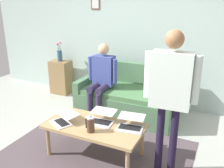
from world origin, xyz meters
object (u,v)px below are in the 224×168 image
(laptop_left, at_px, (102,119))
(french_press, at_px, (91,124))
(side_shelf, at_px, (61,77))
(person_seated, at_px, (102,76))
(laptop_right, at_px, (130,124))
(coffee_table, at_px, (95,128))
(couch, at_px, (128,98))
(flower_vase, at_px, (60,54))
(person_standing, at_px, (171,87))
(laptop_center, at_px, (63,120))

(laptop_left, height_order, french_press, french_press)
(laptop_left, bearing_deg, side_shelf, -41.52)
(laptop_left, height_order, person_seated, person_seated)
(laptop_right, bearing_deg, coffee_table, 16.63)
(couch, relative_size, laptop_right, 4.47)
(couch, height_order, flower_vase, flower_vase)
(couch, relative_size, coffee_table, 1.34)
(laptop_left, distance_m, person_standing, 1.08)
(flower_vase, bearing_deg, side_shelf, 94.53)
(flower_vase, bearing_deg, french_press, 133.84)
(couch, relative_size, side_shelf, 2.37)
(coffee_table, bearing_deg, laptop_left, -112.12)
(person_seated, bearing_deg, flower_vase, -24.30)
(laptop_left, relative_size, person_seated, 0.29)
(laptop_left, relative_size, side_shelf, 0.51)
(side_shelf, relative_size, flower_vase, 1.78)
(laptop_left, xyz_separation_m, person_seated, (0.53, -1.04, 0.23))
(person_standing, bearing_deg, french_press, 13.57)
(person_standing, height_order, person_seated, person_standing)
(side_shelf, bearing_deg, laptop_left, 138.48)
(laptop_right, relative_size, side_shelf, 0.53)
(laptop_right, bearing_deg, laptop_left, 3.21)
(laptop_left, bearing_deg, person_standing, 175.91)
(laptop_left, distance_m, laptop_right, 0.40)
(french_press, height_order, person_standing, person_standing)
(laptop_left, distance_m, laptop_center, 0.50)
(laptop_right, distance_m, flower_vase, 2.78)
(french_press, height_order, side_shelf, side_shelf)
(french_press, bearing_deg, couch, -85.68)
(coffee_table, relative_size, french_press, 5.64)
(coffee_table, height_order, person_standing, person_standing)
(coffee_table, distance_m, person_seated, 1.29)
(laptop_left, bearing_deg, flower_vase, -41.54)
(couch, distance_m, laptop_left, 1.29)
(couch, xyz_separation_m, laptop_left, (-0.12, 1.27, 0.20))
(side_shelf, bearing_deg, person_standing, 148.20)
(flower_vase, height_order, person_seated, person_seated)
(laptop_left, height_order, person_standing, person_standing)
(laptop_left, bearing_deg, coffee_table, 67.88)
(french_press, bearing_deg, laptop_left, -91.19)
(coffee_table, relative_size, side_shelf, 1.77)
(laptop_center, bearing_deg, person_standing, -172.78)
(flower_vase, bearing_deg, coffee_table, 135.87)
(couch, distance_m, person_seated, 0.63)
(couch, distance_m, side_shelf, 1.76)
(laptop_center, distance_m, flower_vase, 2.36)
(coffee_table, xyz_separation_m, french_press, (-0.04, 0.17, 0.15))
(laptop_center, bearing_deg, laptop_right, -163.26)
(french_press, relative_size, side_shelf, 0.31)
(couch, bearing_deg, laptop_right, 112.88)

